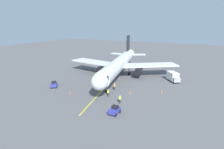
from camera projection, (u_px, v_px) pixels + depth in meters
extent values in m
plane|color=#565659|center=(121.00, 77.00, 58.17)|extent=(220.00, 220.00, 0.00)
cube|color=yellow|center=(109.00, 83.00, 52.69)|extent=(9.47, 38.97, 0.01)
cylinder|color=silver|center=(119.00, 64.00, 56.74)|extent=(11.55, 33.96, 3.80)
ellipsoid|color=silver|center=(100.00, 82.00, 39.73)|extent=(4.44, 4.73, 3.61)
cone|color=silver|center=(129.00, 54.00, 74.03)|extent=(4.02, 3.71, 3.42)
cube|color=black|center=(102.00, 77.00, 40.90)|extent=(3.51, 2.30, 0.90)
cube|color=silver|center=(149.00, 65.00, 58.32)|extent=(16.91, 14.11, 0.36)
cylinder|color=black|center=(139.00, 71.00, 56.82)|extent=(3.02, 3.84, 2.30)
cylinder|color=black|center=(138.00, 73.00, 55.19)|extent=(2.09, 0.68, 2.10)
cube|color=silver|center=(96.00, 62.00, 62.44)|extent=(17.64, 7.70, 0.36)
cylinder|color=black|center=(101.00, 69.00, 59.63)|extent=(3.02, 3.84, 2.30)
cylinder|color=black|center=(99.00, 70.00, 57.99)|extent=(2.09, 0.68, 2.10)
cube|color=black|center=(128.00, 45.00, 70.24)|extent=(1.46, 4.75, 7.20)
cube|color=silver|center=(136.00, 55.00, 70.02)|extent=(6.71, 5.38, 0.24)
cube|color=silver|center=(119.00, 54.00, 71.57)|extent=(6.57, 2.91, 0.24)
cylinder|color=slate|center=(106.00, 86.00, 44.74)|extent=(0.24, 0.24, 2.77)
cylinder|color=black|center=(106.00, 91.00, 45.10)|extent=(0.60, 0.78, 0.70)
cylinder|color=slate|center=(129.00, 69.00, 59.48)|extent=(0.24, 0.24, 2.77)
cylinder|color=black|center=(129.00, 74.00, 59.84)|extent=(0.69, 1.17, 1.10)
cylinder|color=slate|center=(113.00, 68.00, 60.74)|extent=(0.24, 0.24, 2.77)
cylinder|color=black|center=(113.00, 73.00, 61.10)|extent=(0.69, 1.17, 1.10)
cylinder|color=#23232D|center=(120.00, 101.00, 39.11)|extent=(0.26, 0.26, 0.88)
cube|color=#D8EA19|center=(120.00, 98.00, 38.92)|extent=(0.39, 0.25, 0.60)
cube|color=silver|center=(120.00, 98.00, 38.92)|extent=(0.41, 0.26, 0.10)
sphere|color=beige|center=(120.00, 96.00, 38.81)|extent=(0.22, 0.22, 0.22)
cylinder|color=#23232D|center=(114.00, 88.00, 47.02)|extent=(0.26, 0.26, 0.88)
cube|color=orange|center=(114.00, 85.00, 46.83)|extent=(0.42, 0.45, 0.60)
cube|color=silver|center=(114.00, 85.00, 46.83)|extent=(0.44, 0.47, 0.10)
sphere|color=tan|center=(114.00, 84.00, 46.72)|extent=(0.22, 0.22, 0.22)
cylinder|color=#23232D|center=(108.00, 95.00, 42.76)|extent=(0.26, 0.26, 0.88)
cube|color=#D8EA19|center=(108.00, 91.00, 42.57)|extent=(0.45, 0.41, 0.60)
cube|color=silver|center=(108.00, 91.00, 42.57)|extent=(0.47, 0.43, 0.10)
sphere|color=beige|center=(108.00, 90.00, 42.46)|extent=(0.22, 0.22, 0.22)
cube|color=#2D3899|center=(114.00, 111.00, 34.51)|extent=(1.54, 2.33, 0.70)
cube|color=black|center=(115.00, 107.00, 34.60)|extent=(1.12, 0.92, 0.50)
cylinder|color=black|center=(115.00, 115.00, 33.62)|extent=(0.26, 0.60, 0.60)
cylinder|color=black|center=(109.00, 113.00, 34.23)|extent=(0.26, 0.60, 0.60)
cylinder|color=black|center=(120.00, 111.00, 34.97)|extent=(0.26, 0.60, 0.60)
cylinder|color=black|center=(113.00, 110.00, 35.58)|extent=(0.26, 0.60, 0.60)
cube|color=#2D3899|center=(54.00, 85.00, 48.83)|extent=(2.61, 2.73, 0.70)
cube|color=black|center=(54.00, 82.00, 48.96)|extent=(1.42, 1.39, 0.50)
cylinder|color=black|center=(56.00, 87.00, 48.28)|extent=(0.57, 0.62, 0.60)
cylinder|color=black|center=(51.00, 87.00, 48.05)|extent=(0.57, 0.62, 0.60)
cylinder|color=black|center=(57.00, 85.00, 49.80)|extent=(0.57, 0.62, 0.60)
cylinder|color=black|center=(52.00, 85.00, 49.56)|extent=(0.57, 0.62, 0.60)
cube|color=#9E9EA3|center=(176.00, 80.00, 52.09)|extent=(2.55, 2.52, 1.20)
cube|color=black|center=(177.00, 80.00, 51.38)|extent=(1.42, 1.19, 0.70)
cube|color=silver|center=(173.00, 76.00, 53.81)|extent=(3.82, 4.06, 2.20)
cylinder|color=black|center=(178.00, 82.00, 52.13)|extent=(0.72, 0.81, 0.84)
cylinder|color=black|center=(174.00, 82.00, 51.89)|extent=(0.72, 0.81, 0.84)
cylinder|color=black|center=(173.00, 79.00, 55.16)|extent=(0.72, 0.81, 0.84)
cylinder|color=black|center=(168.00, 79.00, 54.92)|extent=(0.72, 0.81, 0.84)
cone|color=#F2590F|center=(161.00, 92.00, 45.16)|extent=(0.32, 0.32, 0.55)
cone|color=#F2590F|center=(130.00, 92.00, 44.79)|extent=(0.32, 0.32, 0.55)
cone|color=#F2590F|center=(70.00, 93.00, 44.38)|extent=(0.32, 0.32, 0.55)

